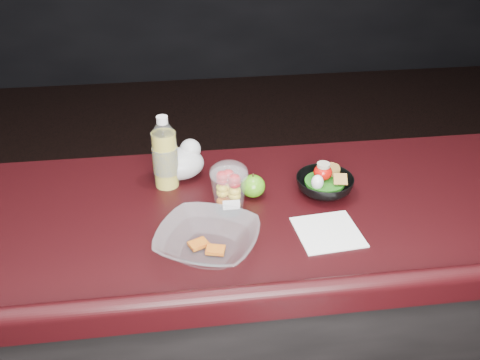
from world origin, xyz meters
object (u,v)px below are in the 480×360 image
green_apple (253,186)px  snack_bowl (324,184)px  fruit_cup (229,187)px  takeout_bowl (208,241)px  lemonade_bottle (165,157)px

green_apple → snack_bowl: bearing=-2.9°
fruit_cup → takeout_bowl: fruit_cup is taller
snack_bowl → green_apple: bearing=177.1°
lemonade_bottle → takeout_bowl: lemonade_bottle is taller
fruit_cup → snack_bowl: 0.29m
fruit_cup → takeout_bowl: size_ratio=0.45×
lemonade_bottle → fruit_cup: 0.23m
fruit_cup → snack_bowl: fruit_cup is taller
green_apple → takeout_bowl: size_ratio=0.22×
lemonade_bottle → takeout_bowl: size_ratio=0.68×
green_apple → lemonade_bottle: bearing=159.4°
takeout_bowl → green_apple: bearing=57.5°
fruit_cup → snack_bowl: (0.28, 0.05, -0.04)m
fruit_cup → takeout_bowl: (-0.07, -0.17, -0.04)m
green_apple → takeout_bowl: bearing=-122.5°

